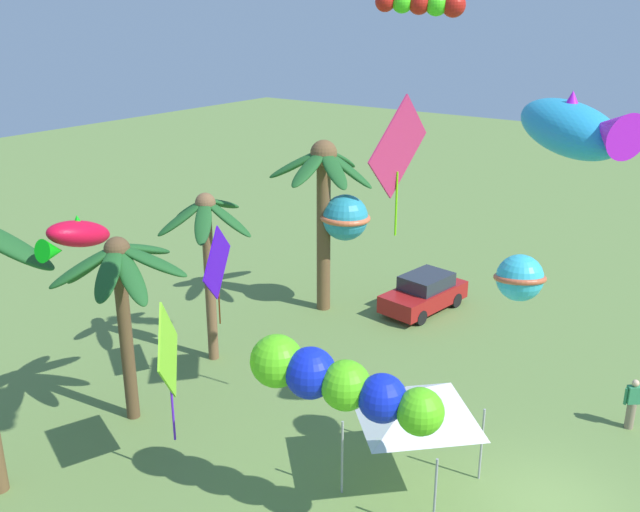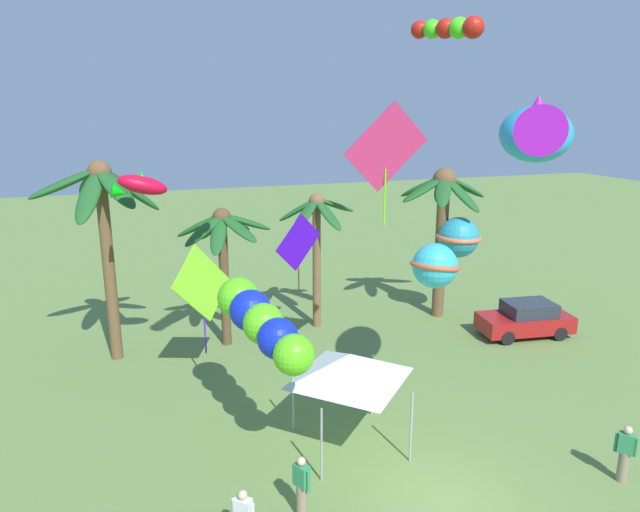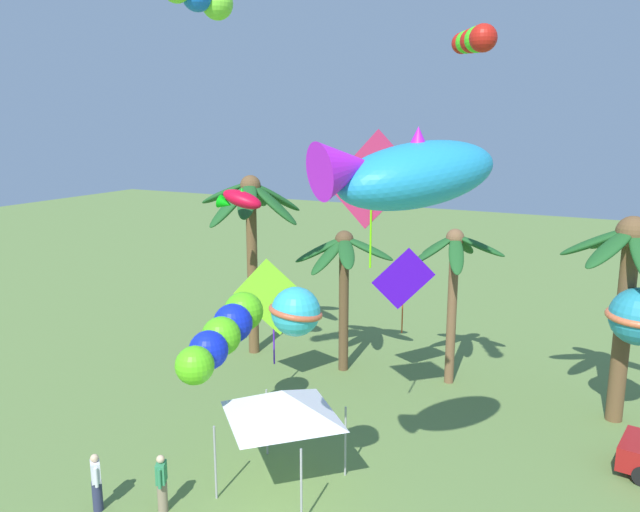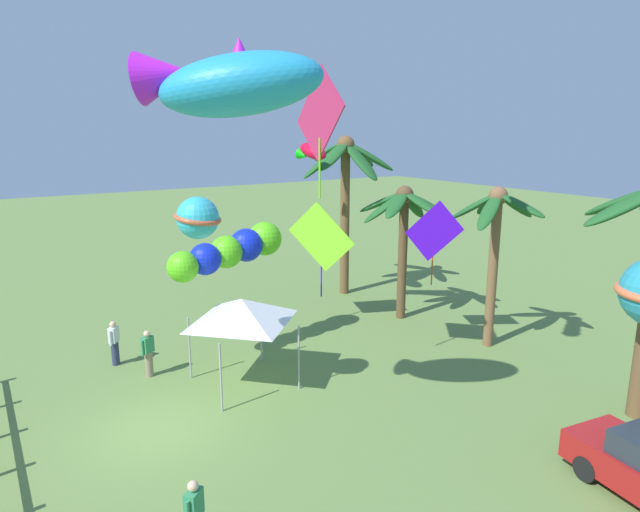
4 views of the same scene
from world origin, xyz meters
TOP-DOWN VIEW (x-y plane):
  - ground_plane at (0.00, 0.00)m, footprint 120.00×120.00m
  - palm_tree_0 at (-7.74, 11.75)m, footprint 4.66×4.69m
  - palm_tree_2 at (0.73, 12.39)m, footprint 3.51×3.38m
  - palm_tree_3 at (-3.44, 11.66)m, footprint 3.91×3.66m
  - spectator_0 at (-5.08, 0.11)m, footprint 0.44×0.42m
  - spectator_1 at (-3.54, 0.84)m, footprint 0.38×0.49m
  - festival_tent at (-1.36, 3.24)m, footprint 2.86×2.86m
  - kite_fish_0 at (-6.49, 9.04)m, footprint 1.92×0.90m
  - kite_fish_1 at (2.67, 1.34)m, footprint 3.58×4.07m
  - kite_diamond_2 at (0.42, 5.01)m, footprint 2.63×0.20m
  - kite_diamond_4 at (-0.61, 10.63)m, footprint 2.12×0.91m
  - kite_ball_5 at (0.11, 1.44)m, footprint 1.72×1.72m
  - kite_diamond_8 at (-4.71, 8.39)m, footprint 2.23×1.84m
  - kite_tube_9 at (-3.72, 4.00)m, footprint 1.84×4.52m

SIDE VIEW (x-z plane):
  - ground_plane at x=0.00m, z-range 0.00..0.00m
  - spectator_0 at x=-5.08m, z-range 0.02..1.61m
  - spectator_1 at x=-3.54m, z-range 0.02..1.61m
  - festival_tent at x=-1.36m, z-range 1.04..3.89m
  - kite_diamond_8 at x=-4.71m, z-range 1.68..5.64m
  - kite_tube_9 at x=-3.72m, z-range 3.07..4.67m
  - kite_diamond_4 at x=-0.61m, z-range 2.73..5.91m
  - palm_tree_3 at x=-3.44m, z-range 1.61..7.35m
  - palm_tree_2 at x=0.73m, z-range 1.54..7.57m
  - kite_ball_5 at x=0.11m, z-range 5.20..6.31m
  - palm_tree_0 at x=-7.74m, z-range 2.14..9.85m
  - kite_fish_0 at x=-6.49m, z-range 6.57..7.56m
  - kite_diamond_2 at x=0.42m, z-range 6.52..10.19m
  - kite_fish_1 at x=2.67m, z-range 8.05..9.84m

